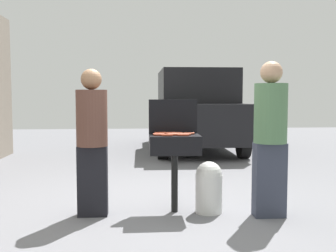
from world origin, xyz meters
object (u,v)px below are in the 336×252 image
hot_dog_3 (170,133)px  person_left (92,137)px  bbq_grill (175,147)px  hot_dog_11 (174,134)px  hot_dog_2 (167,135)px  hot_dog_8 (185,134)px  propane_tank (209,186)px  hot_dog_5 (178,135)px  hot_dog_6 (172,134)px  hot_dog_1 (160,135)px  hot_dog_4 (165,134)px  hot_dog_9 (177,133)px  hot_dog_12 (158,134)px  person_right (270,133)px  hot_dog_10 (160,133)px  hot_dog_7 (183,135)px  hot_dog_0 (189,133)px  parked_minivan (194,110)px

hot_dog_3 → person_left: (-0.92, -0.19, -0.02)m
bbq_grill → hot_dog_11: hot_dog_11 is taller
hot_dog_2 → hot_dog_8: size_ratio=1.00×
hot_dog_2 → propane_tank: (0.51, 0.08, -0.62)m
hot_dog_5 → propane_tank: bearing=4.1°
propane_tank → hot_dog_11: bearing=173.0°
hot_dog_6 → hot_dog_1: bearing=-167.3°
hot_dog_4 → hot_dog_9: same height
hot_dog_3 → hot_dog_12: (-0.15, -0.15, 0.00)m
person_left → hot_dog_6: bearing=7.1°
hot_dog_3 → person_right: person_right is taller
bbq_grill → person_right: person_right is taller
hot_dog_2 → hot_dog_11: size_ratio=1.00×
person_left → hot_dog_10: bearing=19.4°
hot_dog_2 → hot_dog_6: 0.12m
hot_dog_9 → person_right: person_right is taller
hot_dog_8 → propane_tank: hot_dog_8 is taller
hot_dog_7 → person_right: size_ratio=0.07×
hot_dog_10 → hot_dog_7: bearing=-44.9°
bbq_grill → hot_dog_8: (0.12, -0.06, 0.16)m
propane_tank → person_right: person_right is taller
hot_dog_3 → hot_dog_12: size_ratio=1.00×
hot_dog_9 → person_right: (1.03, -0.35, 0.03)m
hot_dog_1 → person_left: 0.78m
propane_tank → hot_dog_12: bearing=177.8°
hot_dog_2 → hot_dog_12: same height
bbq_grill → hot_dog_4: hot_dog_4 is taller
hot_dog_4 → hot_dog_10: size_ratio=1.00×
hot_dog_7 → hot_dog_11: bearing=127.0°
hot_dog_0 → person_left: 1.15m
hot_dog_11 → person_right: bearing=-13.2°
hot_dog_4 → parked_minivan: parked_minivan is taller
hot_dog_8 → parked_minivan: 5.61m
bbq_grill → hot_dog_11: size_ratio=7.16×
hot_dog_6 → hot_dog_12: 0.16m
hot_dog_9 → person_right: size_ratio=0.07×
bbq_grill → hot_dog_5: size_ratio=7.16×
parked_minivan → hot_dog_7: bearing=80.9°
hot_dog_6 → person_right: person_right is taller
hot_dog_11 → parked_minivan: parked_minivan is taller
hot_dog_0 → hot_dog_8: (-0.06, -0.10, 0.00)m
hot_dog_4 → person_left: bearing=-171.3°
hot_dog_5 → propane_tank: size_ratio=0.21×
hot_dog_11 → parked_minivan: size_ratio=0.03×
propane_tank → hot_dog_10: bearing=162.4°
hot_dog_7 → person_right: person_right is taller
hot_dog_4 → bbq_grill: bearing=-25.7°
hot_dog_8 → hot_dog_11: same height
hot_dog_0 → hot_dog_2: 0.34m
hot_dog_10 → propane_tank: 0.87m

